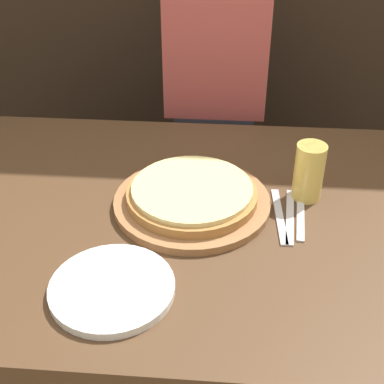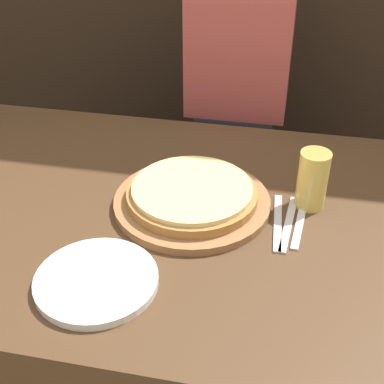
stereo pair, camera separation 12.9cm
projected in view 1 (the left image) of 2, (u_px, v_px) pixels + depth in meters
The scene contains 8 objects.
dining_table at pixel (165, 322), 1.51m from camera, with size 1.35×0.95×0.78m.
pizza_on_board at pixel (192, 197), 1.30m from camera, with size 0.38×0.38×0.06m.
beer_glass at pixel (309, 170), 1.30m from camera, with size 0.07×0.07×0.15m.
dinner_plate at pixel (112, 288), 1.06m from camera, with size 0.25×0.25×0.02m.
fork at pixel (279, 216), 1.27m from camera, with size 0.03×0.22×0.00m.
dinner_knife at pixel (290, 217), 1.27m from camera, with size 0.04×0.22×0.00m.
spoon at pixel (301, 217), 1.27m from camera, with size 0.03×0.19×0.00m.
diner_person at pixel (215, 123), 1.86m from camera, with size 0.33×0.21×1.39m.
Camera 1 is at (0.16, -1.03, 1.54)m, focal length 50.00 mm.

